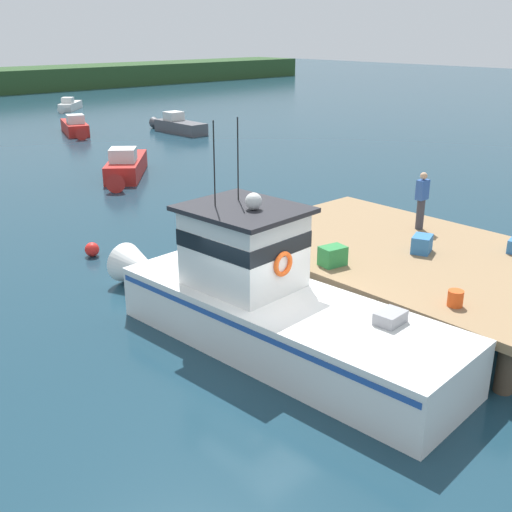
{
  "coord_description": "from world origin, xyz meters",
  "views": [
    {
      "loc": [
        -8.23,
        -8.53,
        6.56
      ],
      "look_at": [
        1.2,
        1.85,
        1.4
      ],
      "focal_mm": 43.53,
      "sensor_mm": 36.0,
      "label": 1
    }
  ],
  "objects": [
    {
      "name": "moored_boat_far_left",
      "position": [
        10.65,
        29.94,
        0.45
      ],
      "size": [
        2.66,
        5.2,
        1.31
      ],
      "color": "red",
      "rests_on": "ground"
    },
    {
      "name": "crate_single_by_cleat",
      "position": [
        4.88,
        -0.36,
        1.42
      ],
      "size": [
        0.72,
        0.63,
        0.43
      ],
      "primitive_type": "cube",
      "rotation": [
        0.0,
        0.0,
        0.39
      ],
      "color": "#3370B2",
      "rests_on": "dock"
    },
    {
      "name": "deckhand_by_the_boat",
      "position": [
        6.51,
        0.81,
        2.06
      ],
      "size": [
        0.36,
        0.22,
        1.63
      ],
      "color": "#383842",
      "rests_on": "dock"
    },
    {
      "name": "mooring_buoy_channel_marker",
      "position": [
        0.04,
        8.03,
        0.22
      ],
      "size": [
        0.44,
        0.44,
        0.44
      ],
      "primitive_type": "sphere",
      "color": "red",
      "rests_on": "ground"
    },
    {
      "name": "moored_boat_mid_harbor",
      "position": [
        16.24,
        42.07,
        0.38
      ],
      "size": [
        3.57,
        3.75,
        1.1
      ],
      "color": "silver",
      "rests_on": "ground"
    },
    {
      "name": "dock",
      "position": [
        4.8,
        0.0,
        1.07
      ],
      "size": [
        6.0,
        9.0,
        1.2
      ],
      "color": "#4C3D2D",
      "rests_on": "ground"
    },
    {
      "name": "main_fishing_boat",
      "position": [
        0.16,
        0.42,
        1.01
      ],
      "size": [
        3.15,
        9.91,
        4.8
      ],
      "color": "white",
      "rests_on": "ground"
    },
    {
      "name": "moored_boat_far_right",
      "position": [
        6.43,
        16.68,
        0.49
      ],
      "size": [
        4.44,
        5.1,
        1.44
      ],
      "color": "red",
      "rests_on": "ground"
    },
    {
      "name": "crate_stack_near_edge",
      "position": [
        2.51,
        0.56,
        1.43
      ],
      "size": [
        0.67,
        0.54,
        0.47
      ],
      "primitive_type": "cube",
      "rotation": [
        0.0,
        0.0,
        -0.17
      ],
      "color": "#2D8442",
      "rests_on": "dock"
    },
    {
      "name": "bait_bucket",
      "position": [
        2.59,
        -2.69,
        1.37
      ],
      "size": [
        0.32,
        0.32,
        0.34
      ],
      "primitive_type": "cylinder",
      "color": "#E04C19",
      "rests_on": "dock"
    },
    {
      "name": "ground_plane",
      "position": [
        0.0,
        0.0,
        0.0
      ],
      "size": [
        200.0,
        200.0,
        0.0
      ],
      "primitive_type": "plane",
      "color": "#193847"
    },
    {
      "name": "moored_boat_outer_mooring",
      "position": [
        16.05,
        26.05,
        0.46
      ],
      "size": [
        1.41,
        5.25,
        1.33
      ],
      "color": "#4C4C51",
      "rests_on": "ground"
    }
  ]
}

